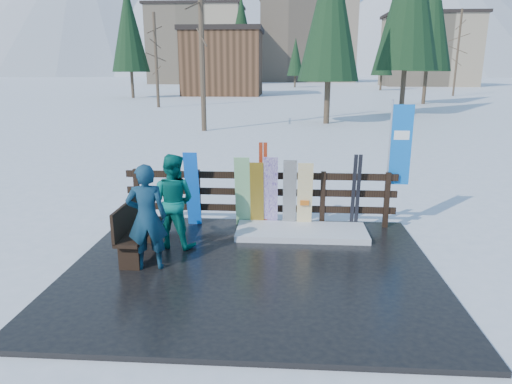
# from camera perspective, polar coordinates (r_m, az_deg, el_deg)

# --- Properties ---
(ground) EXTENTS (700.00, 700.00, 0.00)m
(ground) POSITION_cam_1_polar(r_m,az_deg,el_deg) (7.64, -0.53, -9.95)
(ground) COLOR white
(ground) RESTS_ON ground
(deck) EXTENTS (6.00, 5.00, 0.08)m
(deck) POSITION_cam_1_polar(r_m,az_deg,el_deg) (7.62, -0.53, -9.68)
(deck) COLOR black
(deck) RESTS_ON ground
(fence) EXTENTS (5.60, 0.10, 1.15)m
(fence) POSITION_cam_1_polar(r_m,az_deg,el_deg) (9.45, 0.47, -0.24)
(fence) COLOR black
(fence) RESTS_ON deck
(snow_patch) EXTENTS (2.55, 1.00, 0.12)m
(snow_patch) POSITION_cam_1_polar(r_m,az_deg,el_deg) (9.05, 5.69, -4.99)
(snow_patch) COLOR white
(snow_patch) RESTS_ON deck
(bench) EXTENTS (0.41, 1.50, 0.97)m
(bench) POSITION_cam_1_polar(r_m,az_deg,el_deg) (8.17, -14.87, -4.29)
(bench) COLOR black
(bench) RESTS_ON deck
(snowboard_0) EXTENTS (0.28, 0.32, 1.58)m
(snowboard_0) POSITION_cam_1_polar(r_m,az_deg,el_deg) (9.39, -7.95, 0.32)
(snowboard_0) COLOR blue
(snowboard_0) RESTS_ON deck
(snowboard_1) EXTENTS (0.31, 0.38, 1.50)m
(snowboard_1) POSITION_cam_1_polar(r_m,az_deg,el_deg) (9.24, -1.68, -0.02)
(snowboard_1) COLOR white
(snowboard_1) RESTS_ON deck
(snowboard_2) EXTENTS (0.27, 0.33, 1.39)m
(snowboard_2) POSITION_cam_1_polar(r_m,az_deg,el_deg) (9.23, 0.12, -0.36)
(snowboard_2) COLOR yellow
(snowboard_2) RESTS_ON deck
(snowboard_3) EXTENTS (0.29, 0.37, 1.51)m
(snowboard_3) POSITION_cam_1_polar(r_m,az_deg,el_deg) (9.21, 1.83, -0.05)
(snowboard_3) COLOR white
(snowboard_3) RESTS_ON deck
(snowboard_4) EXTENTS (0.27, 0.24, 1.44)m
(snowboard_4) POSITION_cam_1_polar(r_m,az_deg,el_deg) (9.21, 4.23, -0.29)
(snowboard_4) COLOR black
(snowboard_4) RESTS_ON deck
(snowboard_5) EXTENTS (0.30, 0.20, 1.38)m
(snowboard_5) POSITION_cam_1_polar(r_m,az_deg,el_deg) (9.23, 6.11, -0.50)
(snowboard_5) COLOR white
(snowboard_5) RESTS_ON deck
(ski_pair_a) EXTENTS (0.16, 0.18, 1.77)m
(ski_pair_a) POSITION_cam_1_polar(r_m,az_deg,el_deg) (9.25, 0.89, 0.87)
(ski_pair_a) COLOR #A12F13
(ski_pair_a) RESTS_ON deck
(ski_pair_b) EXTENTS (0.16, 0.17, 1.55)m
(ski_pair_b) POSITION_cam_1_polar(r_m,az_deg,el_deg) (9.37, 12.37, 0.01)
(ski_pair_b) COLOR black
(ski_pair_b) RESTS_ON deck
(rental_flag) EXTENTS (0.45, 0.04, 2.60)m
(rental_flag) POSITION_cam_1_polar(r_m,az_deg,el_deg) (9.55, 17.30, 5.05)
(rental_flag) COLOR silver
(rental_flag) RESTS_ON deck
(person_front) EXTENTS (0.70, 0.53, 1.74)m
(person_front) POSITION_cam_1_polar(r_m,az_deg,el_deg) (7.48, -13.49, -3.11)
(person_front) COLOR navy
(person_front) RESTS_ON deck
(person_back) EXTENTS (0.96, 0.82, 1.72)m
(person_back) POSITION_cam_1_polar(r_m,az_deg,el_deg) (8.36, -10.35, -1.10)
(person_back) COLOR #086A5D
(person_back) RESTS_ON deck
(resort_buildings) EXTENTS (73.00, 87.60, 22.60)m
(resort_buildings) POSITION_cam_1_polar(r_m,az_deg,el_deg) (122.49, 4.28, 18.01)
(resort_buildings) COLOR tan
(resort_buildings) RESTS_ON ground
(trees) EXTENTS (42.33, 68.72, 12.85)m
(trees) POSITION_cam_1_polar(r_m,az_deg,el_deg) (53.50, 5.72, 17.79)
(trees) COLOR #382B1E
(trees) RESTS_ON ground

